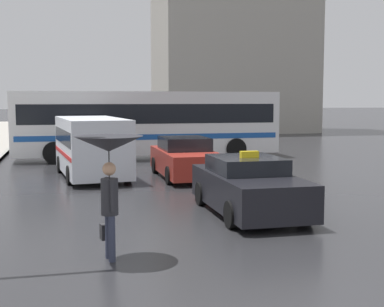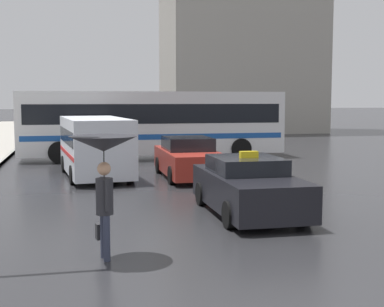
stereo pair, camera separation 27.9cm
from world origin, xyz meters
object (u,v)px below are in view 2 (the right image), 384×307
city_bus (153,121)px  pedestrian_with_umbrella (104,157)px  sedan_red (189,159)px  ambulance_van (95,144)px  taxi (248,187)px

city_bus → pedestrian_with_umbrella: (-3.09, -15.67, 0.06)m
sedan_red → ambulance_van: bearing=-15.7°
taxi → ambulance_van: ambulance_van is taller
sedan_red → ambulance_van: ambulance_van is taller
pedestrian_with_umbrella → ambulance_van: bearing=-11.2°
ambulance_van → city_bus: city_bus is taller
sedan_red → pedestrian_with_umbrella: (-3.44, -9.24, 1.12)m
taxi → sedan_red: (-0.15, 6.23, 0.01)m
city_bus → ambulance_van: bearing=152.4°
sedan_red → city_bus: 6.52m
ambulance_van → city_bus: size_ratio=0.44×
taxi → ambulance_van: size_ratio=0.79×
city_bus → pedestrian_with_umbrella: size_ratio=5.65×
pedestrian_with_umbrella → sedan_red: bearing=-30.4°
taxi → ambulance_van: 7.91m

